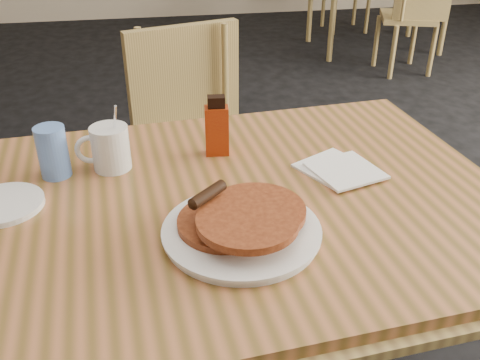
# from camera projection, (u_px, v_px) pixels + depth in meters

# --- Properties ---
(main_table) EXTENTS (1.40, 1.00, 0.75)m
(main_table) POSITION_uv_depth(u_px,v_px,m) (209.00, 215.00, 1.15)
(main_table) COLOR #AA663C
(main_table) RESTS_ON floor
(chair_main_far) EXTENTS (0.51, 0.52, 0.91)m
(chair_main_far) POSITION_uv_depth(u_px,v_px,m) (189.00, 136.00, 1.89)
(chair_main_far) COLOR tan
(chair_main_far) RESTS_ON floor
(chair_neighbor_near) EXTENTS (0.49, 0.50, 0.85)m
(chair_neighbor_near) POSITION_uv_depth(u_px,v_px,m) (415.00, 7.00, 3.86)
(chair_neighbor_near) COLOR tan
(chair_neighbor_near) RESTS_ON floor
(pancake_plate) EXTENTS (0.30, 0.30, 0.09)m
(pancake_plate) POSITION_uv_depth(u_px,v_px,m) (242.00, 225.00, 1.01)
(pancake_plate) COLOR white
(pancake_plate) RESTS_ON main_table
(coffee_mug) EXTENTS (0.12, 0.09, 0.16)m
(coffee_mug) POSITION_uv_depth(u_px,v_px,m) (109.00, 147.00, 1.23)
(coffee_mug) COLOR white
(coffee_mug) RESTS_ON main_table
(syrup_bottle) EXTENTS (0.06, 0.04, 0.15)m
(syrup_bottle) POSITION_uv_depth(u_px,v_px,m) (217.00, 128.00, 1.28)
(syrup_bottle) COLOR maroon
(syrup_bottle) RESTS_ON main_table
(napkin_stack) EXTENTS (0.20, 0.21, 0.01)m
(napkin_stack) POSITION_uv_depth(u_px,v_px,m) (340.00, 169.00, 1.23)
(napkin_stack) COLOR white
(napkin_stack) RESTS_ON main_table
(blue_tumbler) EXTENTS (0.08, 0.08, 0.12)m
(blue_tumbler) POSITION_uv_depth(u_px,v_px,m) (53.00, 152.00, 1.19)
(blue_tumbler) COLOR #5B84D5
(blue_tumbler) RESTS_ON main_table
(side_saucer) EXTENTS (0.21, 0.21, 0.01)m
(side_saucer) POSITION_uv_depth(u_px,v_px,m) (3.00, 204.00, 1.10)
(side_saucer) COLOR white
(side_saucer) RESTS_ON main_table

